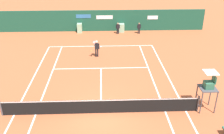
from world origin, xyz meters
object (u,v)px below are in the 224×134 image
at_px(ball_kid_centre_post, 118,27).
at_px(tennis_ball_mid_court, 91,51).
at_px(ball_kid_left_post, 139,27).
at_px(player_on_baseline, 97,47).
at_px(umpire_chair, 208,86).

relative_size(ball_kid_centre_post, tennis_ball_mid_court, 19.62).
distance_m(ball_kid_left_post, tennis_ball_mid_court, 7.67).
relative_size(player_on_baseline, ball_kid_centre_post, 1.33).
height_order(umpire_chair, ball_kid_centre_post, umpire_chair).
bearing_deg(ball_kid_centre_post, tennis_ball_mid_court, 57.50).
height_order(ball_kid_centre_post, tennis_ball_mid_court, ball_kid_centre_post).
relative_size(umpire_chair, tennis_ball_mid_court, 38.51).
distance_m(umpire_chair, ball_kid_centre_post, 16.21).
xyz_separation_m(umpire_chair, player_on_baseline, (-6.92, 8.74, -0.74)).
bearing_deg(umpire_chair, ball_kid_left_post, 7.57).
bearing_deg(umpire_chair, tennis_ball_mid_court, 36.40).
xyz_separation_m(umpire_chair, tennis_ball_mid_court, (-7.50, 10.18, -1.64)).
distance_m(player_on_baseline, ball_kid_centre_post, 7.21).
distance_m(player_on_baseline, tennis_ball_mid_court, 1.80).
bearing_deg(umpire_chair, player_on_baseline, 38.36).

